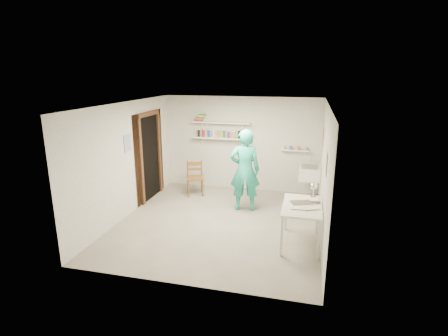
% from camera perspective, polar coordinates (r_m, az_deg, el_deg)
% --- Properties ---
extents(floor, '(4.00, 4.50, 0.02)m').
position_cam_1_polar(floor, '(7.27, -0.76, -8.90)').
color(floor, slate).
rests_on(floor, ground).
extents(ceiling, '(4.00, 4.50, 0.02)m').
position_cam_1_polar(ceiling, '(6.65, -0.84, 10.47)').
color(ceiling, silver).
rests_on(ceiling, wall_back).
extents(wall_back, '(4.00, 0.02, 2.40)m').
position_cam_1_polar(wall_back, '(9.01, 2.84, 3.97)').
color(wall_back, silver).
rests_on(wall_back, ground).
extents(wall_front, '(4.00, 0.02, 2.40)m').
position_cam_1_polar(wall_front, '(4.82, -7.65, -6.44)').
color(wall_front, silver).
rests_on(wall_front, ground).
extents(wall_left, '(0.02, 4.50, 2.40)m').
position_cam_1_polar(wall_left, '(7.61, -15.62, 1.28)').
color(wall_left, silver).
rests_on(wall_left, ground).
extents(wall_right, '(0.02, 4.50, 2.40)m').
position_cam_1_polar(wall_right, '(6.66, 16.18, -0.74)').
color(wall_right, silver).
rests_on(wall_right, ground).
extents(doorway_recess, '(0.02, 0.90, 2.00)m').
position_cam_1_polar(doorway_recess, '(8.55, -12.00, 1.65)').
color(doorway_recess, black).
rests_on(doorway_recess, wall_left).
extents(corridor_box, '(1.40, 1.50, 2.10)m').
position_cam_1_polar(corridor_box, '(8.86, -16.17, 2.19)').
color(corridor_box, brown).
rests_on(corridor_box, ground).
extents(door_lintel, '(0.06, 1.05, 0.10)m').
position_cam_1_polar(door_lintel, '(8.36, -12.28, 8.65)').
color(door_lintel, brown).
rests_on(door_lintel, wall_left).
extents(door_jamb_near, '(0.06, 0.10, 2.00)m').
position_cam_1_polar(door_jamb_near, '(8.10, -13.39, 0.82)').
color(door_jamb_near, brown).
rests_on(door_jamb_near, ground).
extents(door_jamb_far, '(0.06, 0.10, 2.00)m').
position_cam_1_polar(door_jamb_far, '(8.98, -10.52, 2.38)').
color(door_jamb_far, brown).
rests_on(door_jamb_far, ground).
extents(shelf_lower, '(1.50, 0.22, 0.03)m').
position_cam_1_polar(shelf_lower, '(8.96, -0.46, 4.90)').
color(shelf_lower, white).
rests_on(shelf_lower, wall_back).
extents(shelf_upper, '(1.50, 0.22, 0.03)m').
position_cam_1_polar(shelf_upper, '(8.90, -0.46, 7.44)').
color(shelf_upper, white).
rests_on(shelf_upper, wall_back).
extents(ledge_shelf, '(0.70, 0.14, 0.03)m').
position_cam_1_polar(ledge_shelf, '(8.78, 11.40, 2.85)').
color(ledge_shelf, white).
rests_on(ledge_shelf, wall_back).
extents(poster_left, '(0.01, 0.28, 0.36)m').
position_cam_1_polar(poster_left, '(7.56, -15.48, 3.93)').
color(poster_left, '#334C7F').
rests_on(poster_left, wall_left).
extents(poster_right_a, '(0.01, 0.34, 0.42)m').
position_cam_1_polar(poster_right_a, '(8.34, 15.83, 4.93)').
color(poster_right_a, '#995933').
rests_on(poster_right_a, wall_right).
extents(poster_right_b, '(0.01, 0.30, 0.38)m').
position_cam_1_polar(poster_right_b, '(6.05, 16.34, 0.60)').
color(poster_right_b, '#3F724C').
rests_on(poster_right_b, wall_right).
extents(belfast_sink, '(0.48, 0.60, 0.30)m').
position_cam_1_polar(belfast_sink, '(8.42, 13.81, -0.78)').
color(belfast_sink, white).
rests_on(belfast_sink, wall_right).
extents(man, '(0.74, 0.56, 1.82)m').
position_cam_1_polar(man, '(7.63, 3.42, -0.37)').
color(man, '#22AC95').
rests_on(man, ground).
extents(wall_clock, '(0.33, 0.10, 0.33)m').
position_cam_1_polar(wall_clock, '(7.76, 4.07, 2.18)').
color(wall_clock, '#C9C589').
rests_on(wall_clock, man).
extents(wooden_chair, '(0.52, 0.51, 0.88)m').
position_cam_1_polar(wooden_chair, '(8.72, -4.75, -1.61)').
color(wooden_chair, brown).
rests_on(wooden_chair, ground).
extents(work_table, '(0.67, 1.11, 0.74)m').
position_cam_1_polar(work_table, '(6.41, 12.44, -9.02)').
color(work_table, silver).
rests_on(work_table, ground).
extents(desk_lamp, '(0.14, 0.14, 0.14)m').
position_cam_1_polar(desk_lamp, '(6.62, 14.44, -2.88)').
color(desk_lamp, silver).
rests_on(desk_lamp, work_table).
extents(spray_cans, '(1.32, 0.06, 0.17)m').
position_cam_1_polar(spray_cans, '(8.94, -0.46, 5.53)').
color(spray_cans, black).
rests_on(spray_cans, shelf_lower).
extents(book_stack, '(0.28, 0.14, 0.17)m').
position_cam_1_polar(book_stack, '(9.04, -3.88, 8.16)').
color(book_stack, red).
rests_on(book_stack, shelf_upper).
extents(ledge_pots, '(0.48, 0.07, 0.09)m').
position_cam_1_polar(ledge_pots, '(8.77, 11.42, 3.24)').
color(ledge_pots, silver).
rests_on(ledge_pots, ledge_shelf).
extents(papers, '(0.30, 0.22, 0.03)m').
position_cam_1_polar(papers, '(6.26, 12.64, -5.79)').
color(papers, silver).
rests_on(papers, work_table).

